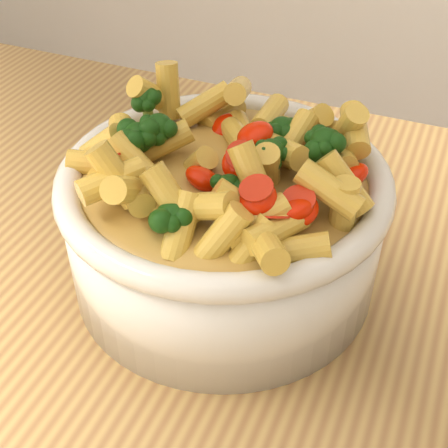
% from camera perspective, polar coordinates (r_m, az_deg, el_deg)
% --- Properties ---
extents(table, '(1.20, 0.80, 0.90)m').
position_cam_1_polar(table, '(0.63, -7.98, -12.86)').
color(table, '#A88348').
rests_on(table, ground).
extents(serving_bowl, '(0.27, 0.27, 0.12)m').
position_cam_1_polar(serving_bowl, '(0.53, 0.00, 0.12)').
color(serving_bowl, silver).
rests_on(serving_bowl, table).
extents(pasta_salad, '(0.21, 0.21, 0.05)m').
position_cam_1_polar(pasta_salad, '(0.48, 0.00, 6.78)').
color(pasta_salad, '#F4CD4D').
rests_on(pasta_salad, serving_bowl).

